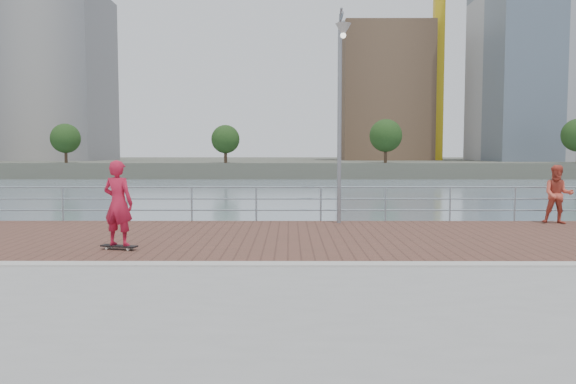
{
  "coord_description": "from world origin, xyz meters",
  "views": [
    {
      "loc": [
        0.04,
        -10.74,
        2.21
      ],
      "look_at": [
        0.0,
        2.0,
        1.3
      ],
      "focal_mm": 35.0,
      "sensor_mm": 36.0,
      "label": 1
    }
  ],
  "objects_px": {
    "street_lamp": "(341,78)",
    "skateboarder": "(118,203)",
    "bystander": "(558,194)",
    "guardrail": "(288,200)"
  },
  "relations": [
    {
      "from": "guardrail",
      "to": "street_lamp",
      "type": "distance_m",
      "value": 4.12
    },
    {
      "from": "street_lamp",
      "to": "bystander",
      "type": "relative_size",
      "value": 3.43
    },
    {
      "from": "guardrail",
      "to": "skateboarder",
      "type": "bearing_deg",
      "value": -125.75
    },
    {
      "from": "guardrail",
      "to": "street_lamp",
      "type": "bearing_deg",
      "value": -31.36
    },
    {
      "from": "guardrail",
      "to": "bystander",
      "type": "bearing_deg",
      "value": -4.59
    },
    {
      "from": "street_lamp",
      "to": "skateboarder",
      "type": "xyz_separation_m",
      "value": [
        -5.36,
        -4.33,
        -3.31
      ]
    },
    {
      "from": "street_lamp",
      "to": "bystander",
      "type": "xyz_separation_m",
      "value": [
        6.67,
        0.29,
        -3.46
      ]
    },
    {
      "from": "bystander",
      "to": "guardrail",
      "type": "bearing_deg",
      "value": -163.81
    },
    {
      "from": "guardrail",
      "to": "bystander",
      "type": "relative_size",
      "value": 21.74
    },
    {
      "from": "bystander",
      "to": "skateboarder",
      "type": "bearing_deg",
      "value": -138.22
    }
  ]
}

